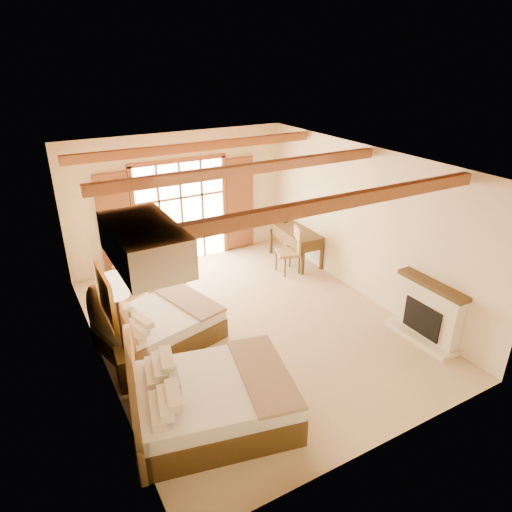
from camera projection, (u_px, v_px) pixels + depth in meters
floor at (249, 324)px, 8.93m from camera, size 7.00×7.00×0.00m
wall_back at (180, 199)px, 11.05m from camera, size 5.50×0.00×5.50m
wall_left at (93, 284)px, 7.04m from camera, size 0.00×7.00×7.00m
wall_right at (365, 224)px, 9.50m from camera, size 0.00×7.00×7.00m
ceiling at (248, 162)px, 7.61m from camera, size 7.00×7.00×0.00m
ceiling_beams at (248, 169)px, 7.66m from camera, size 5.39×4.60×0.18m
french_doors at (182, 213)px, 11.14m from camera, size 3.95×0.08×2.60m
fireplace at (427, 314)px, 8.29m from camera, size 0.46×1.40×1.16m
painting at (106, 296)px, 6.41m from camera, size 0.06×0.95×0.75m
canopy_valance at (144, 243)px, 5.05m from camera, size 0.70×1.40×0.45m
bed_near at (202, 400)px, 6.37m from camera, size 2.57×2.12×1.47m
bed_far at (152, 325)px, 8.19m from camera, size 2.33×1.94×1.30m
nightstand at (133, 367)px, 7.26m from camera, size 0.54×0.54×0.59m
floor_lamp at (116, 293)px, 6.82m from camera, size 0.40×0.40×1.87m
armchair at (134, 273)px, 10.28m from camera, size 0.96×0.97×0.63m
ottoman at (167, 284)px, 9.99m from camera, size 0.75×0.75×0.44m
desk at (295, 244)px, 11.44m from camera, size 0.79×1.61×0.84m
desk_chair at (289, 258)px, 10.90m from camera, size 0.65×0.64×1.14m
desk_lamp at (286, 210)px, 11.65m from camera, size 0.20×0.20×0.41m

